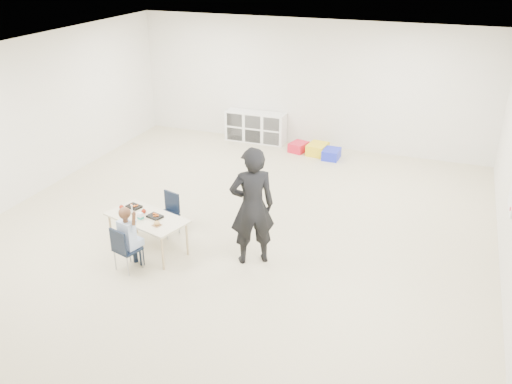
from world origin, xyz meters
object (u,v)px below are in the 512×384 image
at_px(child, 126,236).
at_px(adult, 252,206).
at_px(cubby_shelf, 256,127).
at_px(table, 148,233).
at_px(chair_near, 127,248).

relative_size(child, adult, 0.61).
height_order(cubby_shelf, adult, adult).
bearing_deg(cubby_shelf, table, -87.48).
relative_size(child, cubby_shelf, 0.77).
height_order(table, cubby_shelf, cubby_shelf).
bearing_deg(table, chair_near, -74.18).
distance_m(chair_near, child, 0.20).
xyz_separation_m(chair_near, child, (0.00, 0.00, 0.20)).
height_order(table, adult, adult).
height_order(child, adult, adult).
xyz_separation_m(child, cubby_shelf, (-0.23, 5.73, -0.19)).
bearing_deg(chair_near, child, 0.00).
relative_size(table, cubby_shelf, 0.97).
distance_m(table, child, 0.60).
bearing_deg(chair_near, table, 105.82).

